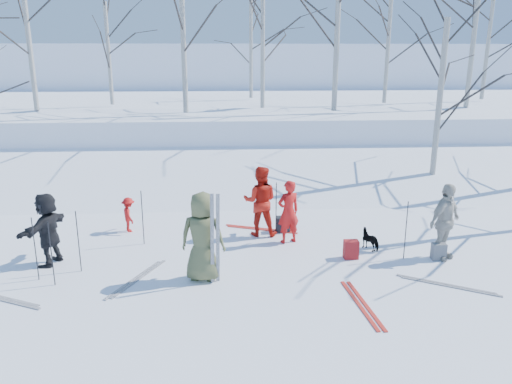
{
  "coord_description": "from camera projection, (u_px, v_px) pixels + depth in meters",
  "views": [
    {
      "loc": [
        -0.71,
        -9.79,
        4.48
      ],
      "look_at": [
        0.0,
        1.5,
        1.3
      ],
      "focal_mm": 35.0,
      "sensor_mm": 36.0,
      "label": 1
    }
  ],
  "objects": [
    {
      "name": "ground",
      "position": [
        260.0,
        269.0,
        10.66
      ],
      "size": [
        120.0,
        120.0,
        0.0
      ],
      "primitive_type": "plane",
      "color": "white",
      "rests_on": "ground"
    },
    {
      "name": "snow_ramp",
      "position": [
        246.0,
        181.0,
        17.35
      ],
      "size": [
        70.0,
        9.49,
        4.12
      ],
      "primitive_type": "cube",
      "rotation": [
        0.3,
        0.0,
        0.0
      ],
      "color": "white",
      "rests_on": "ground"
    },
    {
      "name": "snow_plateau",
      "position": [
        238.0,
        119.0,
        26.73
      ],
      "size": [
        70.0,
        18.0,
        2.2
      ],
      "primitive_type": "cube",
      "color": "white",
      "rests_on": "ground"
    },
    {
      "name": "far_hill",
      "position": [
        232.0,
        80.0,
        46.64
      ],
      "size": [
        90.0,
        30.0,
        6.0
      ],
      "primitive_type": "cube",
      "color": "white",
      "rests_on": "ground"
    },
    {
      "name": "skier_olive_center",
      "position": [
        202.0,
        237.0,
        9.97
      ],
      "size": [
        0.99,
        0.73,
        1.84
      ],
      "primitive_type": "imported",
      "rotation": [
        0.0,
        0.0,
        2.97
      ],
      "color": "#4F5432",
      "rests_on": "ground"
    },
    {
      "name": "skier_red_north",
      "position": [
        288.0,
        212.0,
        11.99
      ],
      "size": [
        0.66,
        0.55,
        1.56
      ],
      "primitive_type": "imported",
      "rotation": [
        0.0,
        0.0,
        3.5
      ],
      "color": "red",
      "rests_on": "ground"
    },
    {
      "name": "skier_redor_behind",
      "position": [
        260.0,
        201.0,
        12.46
      ],
      "size": [
        0.95,
        0.79,
        1.78
      ],
      "primitive_type": "imported",
      "rotation": [
        0.0,
        0.0,
        3.0
      ],
      "color": "#B5180D",
      "rests_on": "ground"
    },
    {
      "name": "skier_red_seated",
      "position": [
        129.0,
        215.0,
        12.82
      ],
      "size": [
        0.54,
        0.67,
        0.9
      ],
      "primitive_type": "imported",
      "rotation": [
        0.0,
        0.0,
        1.97
      ],
      "color": "red",
      "rests_on": "ground"
    },
    {
      "name": "skier_cream_east",
      "position": [
        445.0,
        222.0,
        11.02
      ],
      "size": [
        1.08,
        0.92,
        1.73
      ],
      "primitive_type": "imported",
      "rotation": [
        0.0,
        0.0,
        0.59
      ],
      "color": "beige",
      "rests_on": "ground"
    },
    {
      "name": "skier_grey_west",
      "position": [
        48.0,
        229.0,
        10.74
      ],
      "size": [
        0.9,
        1.57,
        1.61
      ],
      "primitive_type": "imported",
      "rotation": [
        0.0,
        0.0,
        4.41
      ],
      "color": "black",
      "rests_on": "ground"
    },
    {
      "name": "dog",
      "position": [
        371.0,
        239.0,
        11.71
      ],
      "size": [
        0.53,
        0.61,
        0.48
      ],
      "primitive_type": "imported",
      "rotation": [
        0.0,
        0.0,
        3.73
      ],
      "color": "black",
      "rests_on": "ground"
    },
    {
      "name": "upright_ski_left",
      "position": [
        212.0,
        239.0,
        9.75
      ],
      "size": [
        0.11,
        0.17,
        1.9
      ],
      "primitive_type": "cube",
      "rotation": [
        0.07,
        0.0,
        0.24
      ],
      "color": "silver",
      "rests_on": "ground"
    },
    {
      "name": "upright_ski_right",
      "position": [
        218.0,
        239.0,
        9.78
      ],
      "size": [
        0.11,
        0.23,
        1.89
      ],
      "primitive_type": "cube",
      "rotation": [
        0.1,
        0.0,
        0.2
      ],
      "color": "silver",
      "rests_on": "ground"
    },
    {
      "name": "ski_pair_a",
      "position": [
        362.0,
        304.0,
        9.16
      ],
      "size": [
        0.55,
        1.94,
        0.02
      ],
      "primitive_type": null,
      "rotation": [
        0.0,
        0.0,
        0.09
      ],
      "color": "red",
      "rests_on": "ground"
    },
    {
      "name": "ski_pair_b",
      "position": [
        447.0,
        285.0,
        9.91
      ],
      "size": [
        1.86,
        2.08,
        0.02
      ],
      "primitive_type": null,
      "rotation": [
        0.0,
        0.0,
        1.04
      ],
      "color": "silver",
      "rests_on": "ground"
    },
    {
      "name": "ski_pair_c",
      "position": [
        261.0,
        229.0,
        13.07
      ],
      "size": [
        1.44,
        2.03,
        0.02
      ],
      "primitive_type": null,
      "rotation": [
        0.0,
        0.0,
        1.22
      ],
      "color": "red",
      "rests_on": "ground"
    },
    {
      "name": "ski_pair_d",
      "position": [
        1.0,
        298.0,
        9.39
      ],
      "size": [
        1.69,
        2.06,
        0.02
      ],
      "primitive_type": null,
      "rotation": [
        0.0,
        0.0,
        1.12
      ],
      "color": "silver",
      "rests_on": "ground"
    },
    {
      "name": "ski_pair_e",
      "position": [
        137.0,
        279.0,
        10.2
      ],
      "size": [
        1.65,
        2.05,
        0.02
      ],
      "primitive_type": null,
      "rotation": [
        0.0,
        0.0,
        -0.44
      ],
      "color": "silver",
      "rests_on": "ground"
    },
    {
      "name": "ski_pole_a",
      "position": [
        35.0,
        249.0,
        10.0
      ],
      "size": [
        0.02,
        0.02,
        1.34
      ],
      "primitive_type": "cylinder",
      "color": "black",
      "rests_on": "ground"
    },
    {
      "name": "ski_pole_b",
      "position": [
        276.0,
        208.0,
        12.63
      ],
      "size": [
        0.02,
        0.02,
        1.34
      ],
      "primitive_type": "cylinder",
      "color": "black",
      "rests_on": "ground"
    },
    {
      "name": "ski_pole_c",
      "position": [
        78.0,
        242.0,
        10.4
      ],
      "size": [
        0.02,
        0.02,
        1.34
      ],
      "primitive_type": "cylinder",
      "color": "black",
      "rests_on": "ground"
    },
    {
      "name": "ski_pole_d",
      "position": [
        143.0,
        218.0,
        11.9
      ],
      "size": [
        0.02,
        0.02,
        1.34
      ],
      "primitive_type": "cylinder",
      "color": "black",
      "rests_on": "ground"
    },
    {
      "name": "ski_pole_e",
      "position": [
        51.0,
        254.0,
        9.77
      ],
      "size": [
        0.02,
        0.02,
        1.34
      ],
      "primitive_type": "cylinder",
      "color": "black",
      "rests_on": "ground"
    },
    {
      "name": "ski_pole_f",
      "position": [
        406.0,
        230.0,
        11.05
      ],
      "size": [
        0.02,
        0.02,
        1.34
      ],
      "primitive_type": "cylinder",
      "color": "black",
      "rests_on": "ground"
    },
    {
      "name": "backpack_red",
      "position": [
        351.0,
        249.0,
        11.19
      ],
      "size": [
        0.32,
        0.22,
        0.42
      ],
      "primitive_type": "cube",
      "color": "maroon",
      "rests_on": "ground"
    },
    {
      "name": "backpack_grey",
      "position": [
        439.0,
        252.0,
        11.12
      ],
      "size": [
        0.3,
        0.2,
        0.38
      ],
      "primitive_type": "cube",
      "color": "#595C61",
      "rests_on": "ground"
    },
    {
      "name": "backpack_dark",
      "position": [
        283.0,
        224.0,
        12.85
      ],
      "size": [
        0.34,
        0.24,
        0.4
      ],
      "primitive_type": "cube",
      "color": "black",
      "rests_on": "ground"
    },
    {
      "name": "birch_plateau_a",
      "position": [
        183.0,
        26.0,
        18.7
      ],
      "size": [
        5.14,
        5.14,
        6.48
      ],
      "primitive_type": null,
      "color": "silver",
      "rests_on": "snow_plateau"
    },
    {
      "name": "birch_plateau_b",
      "position": [
        489.0,
        40.0,
        24.29
      ],
      "size": [
        4.6,
        4.6,
        5.71
      ],
      "primitive_type": null,
      "color": "silver",
      "rests_on": "snow_plateau"
    },
    {
      "name": "birch_plateau_c",
      "position": [
        28.0,
        31.0,
        19.51
      ],
      "size": [
        4.92,
        4.92,
        6.17
      ],
      "primitive_type": null,
      "color": "silver",
      "rests_on": "snow_plateau"
    },
    {
      "name": "birch_plateau_d",
      "position": [
        388.0,
        47.0,
        22.61
      ],
      "size": [
        4.09,
        4.09,
        4.99
      ],
      "primitive_type": null,
      "color": "silver",
      "rests_on": "snow_plateau"
    },
    {
      "name": "birch_plateau_e",
      "position": [
        338.0,
        22.0,
        19.23
      ],
      "size": [
        5.37,
        5.37,
        6.82
      ],
      "primitive_type": null,
      "color": "silver",
      "rests_on": "snow_plateau"
    },
    {
      "name": "birch_plateau_f",
      "position": [
        263.0,
        43.0,
        20.49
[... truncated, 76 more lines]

